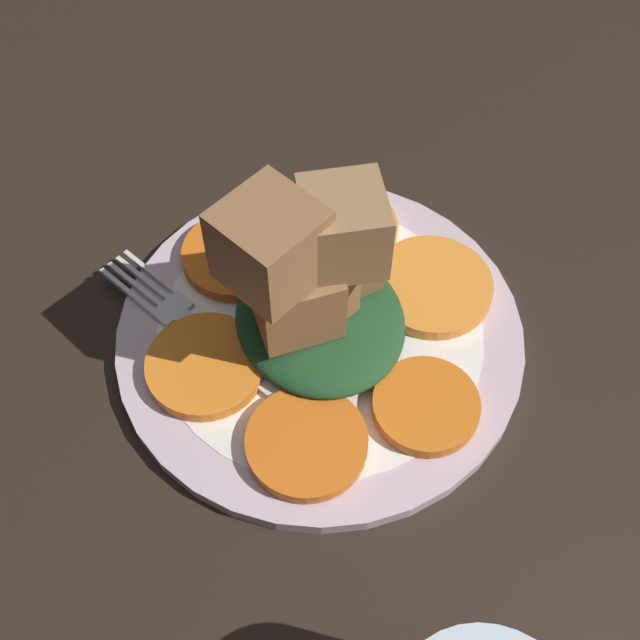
# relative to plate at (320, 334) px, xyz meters

# --- Properties ---
(table_slab) EXTENTS (1.20, 1.20, 0.02)m
(table_slab) POSITION_rel_plate_xyz_m (0.00, 0.00, -0.02)
(table_slab) COLOR black
(table_slab) RESTS_ON ground
(plate) EXTENTS (0.25, 0.25, 0.01)m
(plate) POSITION_rel_plate_xyz_m (0.00, 0.00, 0.00)
(plate) COLOR silver
(plate) RESTS_ON table_slab
(carrot_slice_0) EXTENTS (0.06, 0.06, 0.01)m
(carrot_slice_0) POSITION_rel_plate_xyz_m (0.08, 0.03, 0.01)
(carrot_slice_0) COLOR orange
(carrot_slice_0) RESTS_ON plate
(carrot_slice_1) EXTENTS (0.08, 0.08, 0.01)m
(carrot_slice_1) POSITION_rel_plate_xyz_m (0.00, 0.08, 0.01)
(carrot_slice_1) COLOR orange
(carrot_slice_1) RESTS_ON plate
(carrot_slice_2) EXTENTS (0.07, 0.07, 0.01)m
(carrot_slice_2) POSITION_rel_plate_xyz_m (-0.07, 0.05, 0.01)
(carrot_slice_2) COLOR orange
(carrot_slice_2) RESTS_ON plate
(carrot_slice_3) EXTENTS (0.07, 0.07, 0.01)m
(carrot_slice_3) POSITION_rel_plate_xyz_m (-0.07, -0.03, 0.01)
(carrot_slice_3) COLOR orange
(carrot_slice_3) RESTS_ON plate
(carrot_slice_4) EXTENTS (0.07, 0.07, 0.01)m
(carrot_slice_4) POSITION_rel_plate_xyz_m (-0.00, -0.07, 0.01)
(carrot_slice_4) COLOR orange
(carrot_slice_4) RESTS_ON plate
(carrot_slice_5) EXTENTS (0.07, 0.07, 0.01)m
(carrot_slice_5) POSITION_rel_plate_xyz_m (0.07, -0.04, 0.01)
(carrot_slice_5) COLOR orange
(carrot_slice_5) RESTS_ON plate
(center_pile) EXTENTS (0.11, 0.11, 0.12)m
(center_pile) POSITION_rel_plate_xyz_m (-0.00, -0.00, 0.05)
(center_pile) COLOR #1E4723
(center_pile) RESTS_ON plate
(fork) EXTENTS (0.18, 0.10, 0.00)m
(fork) POSITION_rel_plate_xyz_m (-0.02, -0.07, 0.01)
(fork) COLOR silver
(fork) RESTS_ON plate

